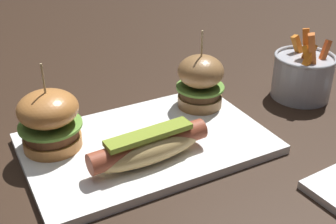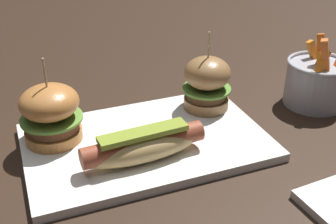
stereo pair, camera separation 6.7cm
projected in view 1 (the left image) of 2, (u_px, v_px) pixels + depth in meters
The scene contains 6 objects.
ground_plane at pixel (147, 147), 0.68m from camera, with size 3.00×3.00×0.00m, color black.
platter_main at pixel (147, 143), 0.68m from camera, with size 0.37×0.24×0.01m, color white.
hot_dog at pixel (149, 147), 0.62m from camera, with size 0.18×0.06×0.05m.
slider_left at pixel (50, 120), 0.64m from camera, with size 0.10×0.10×0.14m.
slider_right at pixel (200, 81), 0.75m from camera, with size 0.09×0.09×0.14m.
fries_bucket at pixel (303, 75), 0.82m from camera, with size 0.11×0.11×0.14m.
Camera 1 is at (-0.24, -0.52, 0.38)m, focal length 46.22 mm.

